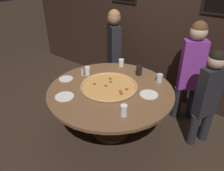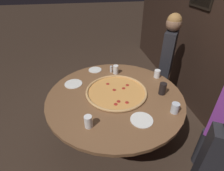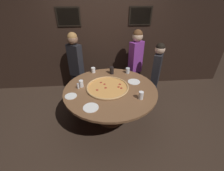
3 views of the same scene
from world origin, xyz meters
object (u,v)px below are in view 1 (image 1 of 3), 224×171
(giant_pizza, at_px, (109,86))
(diner_far_left, at_px, (114,48))
(drink_cup_far_right, at_px, (160,78))
(white_plate_near_front, at_px, (149,94))
(drink_cup_centre_back, at_px, (121,63))
(white_plate_far_back, at_px, (65,97))
(drink_cup_near_right, at_px, (88,71))
(drink_cup_front_edge, at_px, (124,110))
(white_plate_beside_cup, at_px, (66,79))
(diner_side_left, at_px, (208,94))
(dining_table, at_px, (111,97))
(condiment_shaker, at_px, (82,72))
(drink_cup_beside_pizza, at_px, (139,70))
(diner_side_right, at_px, (192,67))

(giant_pizza, relative_size, diner_far_left, 0.51)
(drink_cup_far_right, bearing_deg, white_plate_near_front, -81.73)
(drink_cup_centre_back, distance_m, white_plate_far_back, 1.17)
(drink_cup_near_right, bearing_deg, drink_cup_front_edge, -25.08)
(white_plate_beside_cup, bearing_deg, drink_cup_far_right, 34.69)
(drink_cup_front_edge, xyz_separation_m, drink_cup_near_right, (-0.98, 0.46, -0.00))
(giant_pizza, relative_size, white_plate_near_front, 3.28)
(drink_cup_far_right, height_order, diner_side_left, diner_side_left)
(dining_table, xyz_separation_m, white_plate_beside_cup, (-0.67, -0.18, 0.13))
(drink_cup_front_edge, relative_size, white_plate_far_back, 0.56)
(condiment_shaker, bearing_deg, diner_far_left, 98.58)
(giant_pizza, bearing_deg, diner_far_left, 124.48)
(drink_cup_beside_pizza, height_order, diner_far_left, diner_far_left)
(drink_cup_centre_back, distance_m, white_plate_near_front, 0.91)
(white_plate_far_back, bearing_deg, drink_cup_far_right, 55.15)
(drink_cup_centre_back, xyz_separation_m, drink_cup_beside_pizza, (0.39, -0.09, 0.02))
(drink_cup_centre_back, relative_size, white_plate_far_back, 0.47)
(giant_pizza, height_order, drink_cup_centre_back, drink_cup_centre_back)
(white_plate_near_front, bearing_deg, drink_cup_far_right, 98.27)
(drink_cup_centre_back, relative_size, drink_cup_far_right, 0.96)
(drink_cup_beside_pizza, height_order, white_plate_beside_cup, drink_cup_beside_pizza)
(drink_cup_centre_back, height_order, drink_cup_beside_pizza, drink_cup_beside_pizza)
(drink_cup_centre_back, bearing_deg, white_plate_beside_cup, -113.03)
(white_plate_far_back, bearing_deg, dining_table, 56.36)
(diner_far_left, bearing_deg, drink_cup_beside_pizza, -172.49)
(drink_cup_far_right, bearing_deg, condiment_shaker, -152.19)
(condiment_shaker, bearing_deg, drink_cup_beside_pizza, 39.03)
(drink_cup_centre_back, height_order, white_plate_far_back, drink_cup_centre_back)
(dining_table, distance_m, diner_side_right, 1.25)
(drink_cup_far_right, distance_m, diner_side_right, 0.53)
(drink_cup_far_right, bearing_deg, diner_side_left, 3.78)
(dining_table, distance_m, giant_pizza, 0.15)
(white_plate_far_back, xyz_separation_m, white_plate_beside_cup, (-0.34, 0.32, 0.00))
(diner_far_left, bearing_deg, giant_pizza, 160.12)
(drink_cup_centre_back, bearing_deg, drink_cup_front_edge, -52.68)
(dining_table, xyz_separation_m, white_plate_far_back, (-0.33, -0.50, 0.13))
(condiment_shaker, relative_size, diner_side_right, 0.06)
(drink_cup_front_edge, xyz_separation_m, white_plate_far_back, (-0.79, -0.15, -0.06))
(drink_cup_far_right, relative_size, condiment_shaker, 1.19)
(drink_cup_centre_back, relative_size, drink_cup_beside_pizza, 0.74)
(drink_cup_centre_back, relative_size, diner_far_left, 0.07)
(white_plate_near_front, bearing_deg, white_plate_far_back, -139.28)
(white_plate_near_front, bearing_deg, diner_side_left, 35.64)
(drink_cup_far_right, bearing_deg, white_plate_far_back, -124.85)
(drink_cup_far_right, distance_m, drink_cup_beside_pizza, 0.34)
(white_plate_far_back, height_order, white_plate_beside_cup, same)
(drink_cup_far_right, relative_size, drink_cup_beside_pizza, 0.77)
(drink_cup_front_edge, height_order, white_plate_beside_cup, drink_cup_front_edge)
(white_plate_near_front, height_order, white_plate_beside_cup, same)
(giant_pizza, distance_m, drink_cup_centre_back, 0.69)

